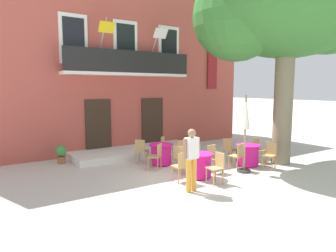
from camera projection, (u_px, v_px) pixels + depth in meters
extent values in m
plane|color=beige|center=(201.00, 177.00, 9.39)|extent=(120.00, 120.00, 0.00)
cube|color=#B24C42|center=(108.00, 68.00, 14.66)|extent=(13.00, 4.00, 7.50)
cube|color=#332319|center=(98.00, 127.00, 12.59)|extent=(1.10, 0.08, 2.30)
cube|color=#332319|center=(152.00, 123.00, 14.00)|extent=(1.10, 0.08, 2.30)
cube|color=silver|center=(74.00, 39.00, 11.66)|extent=(1.10, 0.08, 1.90)
cube|color=black|center=(74.00, 39.00, 11.64)|extent=(0.84, 0.04, 1.60)
cube|color=silver|center=(126.00, 43.00, 12.86)|extent=(1.10, 0.08, 1.90)
cube|color=black|center=(126.00, 43.00, 12.83)|extent=(0.84, 0.04, 1.60)
cube|color=silver|center=(169.00, 47.00, 14.05)|extent=(1.10, 0.08, 1.90)
cube|color=black|center=(169.00, 47.00, 14.02)|extent=(0.84, 0.04, 1.60)
cube|color=silver|center=(129.00, 74.00, 12.78)|extent=(5.60, 0.65, 0.12)
cube|color=black|center=(132.00, 62.00, 12.47)|extent=(5.60, 0.06, 0.90)
cylinder|color=#B2B2B7|center=(103.00, 37.00, 11.81)|extent=(0.04, 0.95, 1.33)
cube|color=yellow|center=(107.00, 27.00, 11.40)|extent=(0.60, 0.29, 0.38)
cylinder|color=#B2B2B7|center=(155.00, 42.00, 13.11)|extent=(0.04, 0.95, 1.33)
cube|color=white|center=(161.00, 33.00, 12.70)|extent=(0.60, 0.29, 0.38)
cylinder|color=slate|center=(74.00, 68.00, 11.53)|extent=(0.32, 0.32, 0.23)
ellipsoid|color=#2D7533|center=(74.00, 61.00, 11.50)|extent=(0.42, 0.42, 0.29)
cylinder|color=#995638|center=(129.00, 69.00, 12.77)|extent=(0.33, 0.33, 0.33)
ellipsoid|color=#4C8E38|center=(128.00, 61.00, 12.73)|extent=(0.43, 0.43, 0.38)
cylinder|color=#47423D|center=(174.00, 71.00, 14.02)|extent=(0.30, 0.30, 0.29)
ellipsoid|color=#4C8E38|center=(174.00, 63.00, 13.98)|extent=(0.39, 0.39, 0.42)
cube|color=maroon|center=(212.00, 61.00, 15.54)|extent=(0.60, 0.06, 2.80)
cube|color=silver|center=(137.00, 151.00, 12.67)|extent=(5.37, 1.87, 0.25)
cylinder|color=#7F755B|center=(283.00, 110.00, 10.94)|extent=(0.67, 0.67, 3.97)
ellipsoid|color=#33702D|center=(288.00, 5.00, 10.48)|extent=(6.09, 5.48, 3.65)
sphere|color=#33702D|center=(237.00, 16.00, 10.26)|extent=(3.05, 3.05, 3.05)
sphere|color=#33702D|center=(329.00, 16.00, 10.84)|extent=(2.74, 2.74, 2.74)
cylinder|color=#DB1984|center=(248.00, 156.00, 10.77)|extent=(0.74, 0.74, 0.68)
cylinder|color=#DB1984|center=(248.00, 145.00, 10.73)|extent=(0.86, 0.86, 0.04)
cylinder|color=#2D2823|center=(247.00, 165.00, 10.82)|extent=(0.44, 0.44, 0.03)
cylinder|color=tan|center=(266.00, 157.00, 11.25)|extent=(0.04, 0.04, 0.45)
cylinder|color=tan|center=(261.00, 158.00, 11.03)|extent=(0.04, 0.04, 0.45)
cylinder|color=tan|center=(258.00, 155.00, 11.51)|extent=(0.04, 0.04, 0.45)
cylinder|color=tan|center=(253.00, 156.00, 11.29)|extent=(0.04, 0.04, 0.45)
cube|color=tan|center=(260.00, 150.00, 11.24)|extent=(0.45, 0.45, 0.04)
cube|color=tan|center=(256.00, 143.00, 11.35)|extent=(0.38, 0.09, 0.42)
cylinder|color=tan|center=(229.00, 155.00, 11.57)|extent=(0.04, 0.04, 0.45)
cylinder|color=tan|center=(236.00, 156.00, 11.32)|extent=(0.04, 0.04, 0.45)
cylinder|color=tan|center=(224.00, 156.00, 11.33)|extent=(0.04, 0.04, 0.45)
cylinder|color=tan|center=(231.00, 158.00, 11.09)|extent=(0.04, 0.04, 0.45)
cube|color=tan|center=(230.00, 150.00, 11.30)|extent=(0.47, 0.47, 0.04)
cube|color=tan|center=(228.00, 144.00, 11.14)|extent=(0.11, 0.38, 0.42)
cylinder|color=tan|center=(229.00, 163.00, 10.28)|extent=(0.04, 0.04, 0.45)
cylinder|color=tan|center=(234.00, 161.00, 10.51)|extent=(0.04, 0.04, 0.45)
cylinder|color=tan|center=(237.00, 165.00, 10.03)|extent=(0.04, 0.04, 0.45)
cylinder|color=tan|center=(243.00, 163.00, 10.27)|extent=(0.04, 0.04, 0.45)
cube|color=tan|center=(236.00, 156.00, 10.24)|extent=(0.47, 0.47, 0.04)
cube|color=tan|center=(241.00, 150.00, 10.09)|extent=(0.38, 0.11, 0.42)
cylinder|color=tan|center=(272.00, 164.00, 10.13)|extent=(0.04, 0.04, 0.45)
cylinder|color=tan|center=(262.00, 163.00, 10.32)|extent=(0.04, 0.04, 0.45)
cylinder|color=tan|center=(275.00, 162.00, 10.40)|extent=(0.04, 0.04, 0.45)
cylinder|color=tan|center=(265.00, 161.00, 10.60)|extent=(0.04, 0.04, 0.45)
cube|color=tan|center=(269.00, 156.00, 10.33)|extent=(0.52, 0.52, 0.04)
cube|color=tan|center=(271.00, 148.00, 10.45)|extent=(0.18, 0.37, 0.42)
cylinder|color=#DB1984|center=(199.00, 166.00, 9.34)|extent=(0.74, 0.74, 0.68)
cylinder|color=#DB1984|center=(199.00, 154.00, 9.30)|extent=(0.86, 0.86, 0.04)
cylinder|color=#2D2823|center=(199.00, 177.00, 9.39)|extent=(0.44, 0.44, 0.03)
cylinder|color=tan|center=(183.00, 164.00, 10.16)|extent=(0.04, 0.04, 0.45)
cylinder|color=tan|center=(190.00, 166.00, 9.91)|extent=(0.04, 0.04, 0.45)
cylinder|color=tan|center=(175.00, 166.00, 9.94)|extent=(0.04, 0.04, 0.45)
cylinder|color=tan|center=(182.00, 168.00, 9.69)|extent=(0.04, 0.04, 0.45)
cube|color=tan|center=(182.00, 158.00, 9.89)|extent=(0.45, 0.45, 0.04)
cube|color=tan|center=(179.00, 152.00, 9.75)|extent=(0.09, 0.38, 0.42)
cylinder|color=tan|center=(172.00, 174.00, 8.99)|extent=(0.04, 0.04, 0.45)
cylinder|color=tan|center=(181.00, 172.00, 9.18)|extent=(0.04, 0.04, 0.45)
cylinder|color=tan|center=(179.00, 177.00, 8.71)|extent=(0.04, 0.04, 0.45)
cylinder|color=tan|center=(188.00, 175.00, 8.90)|extent=(0.04, 0.04, 0.45)
cube|color=tan|center=(180.00, 166.00, 8.91)|extent=(0.41, 0.41, 0.04)
cube|color=tan|center=(184.00, 160.00, 8.74)|extent=(0.38, 0.05, 0.42)
cylinder|color=tan|center=(214.00, 179.00, 8.49)|extent=(0.04, 0.04, 0.45)
cylinder|color=tan|center=(206.00, 176.00, 8.78)|extent=(0.04, 0.04, 0.45)
cylinder|color=tan|center=(223.00, 177.00, 8.66)|extent=(0.04, 0.04, 0.45)
cylinder|color=tan|center=(215.00, 174.00, 8.95)|extent=(0.04, 0.04, 0.45)
cube|color=tan|center=(215.00, 168.00, 8.69)|extent=(0.42, 0.42, 0.04)
cube|color=tan|center=(220.00, 160.00, 8.75)|extent=(0.06, 0.38, 0.42)
cylinder|color=tan|center=(223.00, 167.00, 9.82)|extent=(0.04, 0.04, 0.45)
cylinder|color=tan|center=(216.00, 168.00, 9.60)|extent=(0.04, 0.04, 0.45)
cylinder|color=tan|center=(215.00, 165.00, 10.08)|extent=(0.04, 0.04, 0.45)
cylinder|color=tan|center=(208.00, 166.00, 9.86)|extent=(0.04, 0.04, 0.45)
cube|color=tan|center=(215.00, 159.00, 9.81)|extent=(0.45, 0.45, 0.04)
cube|color=tan|center=(211.00, 151.00, 9.92)|extent=(0.38, 0.09, 0.42)
cylinder|color=#DB1984|center=(161.00, 155.00, 10.91)|extent=(0.74, 0.74, 0.68)
cylinder|color=#DB1984|center=(161.00, 145.00, 10.87)|extent=(0.86, 0.86, 0.04)
cylinder|color=#2D2823|center=(161.00, 164.00, 10.96)|extent=(0.44, 0.44, 0.03)
cylinder|color=tan|center=(173.00, 154.00, 11.75)|extent=(0.04, 0.04, 0.45)
cylinder|color=tan|center=(170.00, 156.00, 11.43)|extent=(0.04, 0.04, 0.45)
cylinder|color=tan|center=(164.00, 153.00, 11.85)|extent=(0.04, 0.04, 0.45)
cylinder|color=tan|center=(162.00, 155.00, 11.53)|extent=(0.04, 0.04, 0.45)
cube|color=tan|center=(167.00, 148.00, 11.61)|extent=(0.56, 0.56, 0.04)
cube|color=tan|center=(163.00, 142.00, 11.63)|extent=(0.32, 0.28, 0.42)
cylinder|color=tan|center=(139.00, 156.00, 11.36)|extent=(0.04, 0.04, 0.45)
cylinder|color=tan|center=(148.00, 157.00, 11.26)|extent=(0.04, 0.04, 0.45)
cylinder|color=tan|center=(136.00, 158.00, 11.04)|extent=(0.04, 0.04, 0.45)
cylinder|color=tan|center=(145.00, 159.00, 10.94)|extent=(0.04, 0.04, 0.45)
cube|color=tan|center=(142.00, 151.00, 11.12)|extent=(0.56, 0.56, 0.04)
cube|color=tan|center=(140.00, 145.00, 10.92)|extent=(0.27, 0.32, 0.42)
cylinder|color=tan|center=(148.00, 164.00, 10.10)|extent=(0.04, 0.04, 0.45)
cylinder|color=tan|center=(151.00, 162.00, 10.42)|extent=(0.04, 0.04, 0.45)
cylinder|color=tan|center=(158.00, 165.00, 10.01)|extent=(0.04, 0.04, 0.45)
cylinder|color=tan|center=(161.00, 163.00, 10.33)|extent=(0.04, 0.04, 0.45)
cube|color=tan|center=(154.00, 156.00, 10.18)|extent=(0.56, 0.56, 0.04)
cube|color=tan|center=(159.00, 150.00, 10.11)|extent=(0.31, 0.28, 0.42)
cylinder|color=tan|center=(184.00, 162.00, 10.47)|extent=(0.04, 0.04, 0.45)
cylinder|color=tan|center=(175.00, 161.00, 10.58)|extent=(0.04, 0.04, 0.45)
cylinder|color=tan|center=(187.00, 160.00, 10.79)|extent=(0.04, 0.04, 0.45)
cylinder|color=tan|center=(178.00, 159.00, 10.90)|extent=(0.04, 0.04, 0.45)
cube|color=tan|center=(181.00, 153.00, 10.66)|extent=(0.56, 0.56, 0.04)
cube|color=tan|center=(183.00, 146.00, 10.80)|extent=(0.27, 0.32, 0.42)
cylinder|color=#997A56|center=(245.00, 134.00, 9.85)|extent=(0.06, 0.06, 2.55)
cylinder|color=#333333|center=(244.00, 171.00, 10.00)|extent=(0.44, 0.44, 0.08)
cone|color=silver|center=(246.00, 112.00, 9.76)|extent=(0.28, 0.28, 1.10)
cylinder|color=#995638|center=(62.00, 160.00, 11.13)|extent=(0.28, 0.28, 0.26)
ellipsoid|color=#38843D|center=(61.00, 151.00, 11.08)|extent=(0.36, 0.36, 0.43)
cylinder|color=#47423D|center=(191.00, 144.00, 14.47)|extent=(0.30, 0.30, 0.23)
ellipsoid|color=#2D7533|center=(191.00, 137.00, 14.43)|extent=(0.39, 0.39, 0.45)
cylinder|color=gold|center=(189.00, 176.00, 8.01)|extent=(0.14, 0.14, 0.91)
cylinder|color=gold|center=(194.00, 175.00, 8.11)|extent=(0.14, 0.14, 0.91)
cube|color=white|center=(192.00, 148.00, 7.97)|extent=(0.35, 0.24, 0.56)
sphere|color=#9E7051|center=(192.00, 133.00, 7.92)|extent=(0.22, 0.22, 0.22)
cylinder|color=#9E7051|center=(185.00, 149.00, 7.85)|extent=(0.09, 0.09, 0.52)
cylinder|color=#9E7051|center=(198.00, 147.00, 8.09)|extent=(0.09, 0.09, 0.52)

